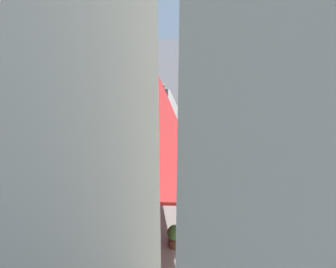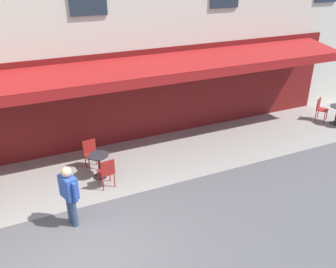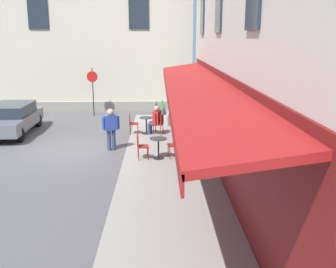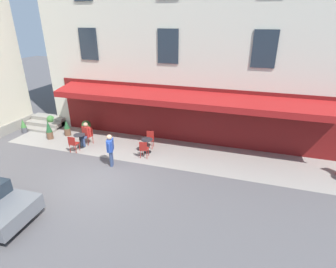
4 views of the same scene
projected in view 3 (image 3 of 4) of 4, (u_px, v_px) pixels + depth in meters
The scene contains 18 objects.
ground_plane at pixel (79, 150), 15.02m from camera, with size 70.00×70.00×0.00m, color #565456.
sidewalk_cafe_terrace at pixel (170, 179), 11.95m from camera, with size 20.50×3.20×0.01m, color gray.
back_alley_steps at pixel (187, 112), 21.48m from camera, with size 2.40×1.75×0.60m.
cafe_table_mid_terrace at pixel (158, 145), 13.88m from camera, with size 0.60×0.60×0.75m.
cafe_chair_red_corner_right at pixel (141, 144), 13.79m from camera, with size 0.44×0.44×0.91m.
cafe_chair_red_under_awning at pixel (176, 143), 13.97m from camera, with size 0.45×0.45×0.91m.
cafe_table_streetside at pixel (146, 123), 17.48m from camera, with size 0.60×0.60×0.75m.
cafe_chair_red_near_door at pixel (132, 122), 17.42m from camera, with size 0.42×0.42×0.91m.
cafe_chair_red_corner_left at pixel (160, 123), 17.30m from camera, with size 0.50×0.50×0.91m.
seated_patron_in_red at pixel (155, 119), 17.32m from camera, with size 0.64×0.61×1.30m.
walking_pedestrian_in_blue at pixel (111, 126), 14.82m from camera, with size 0.41×0.63×1.61m.
no_parking_sign at pixel (93, 83), 21.20m from camera, with size 0.10×0.59×2.60m.
potted_plant_by_steps at pixel (183, 120), 18.18m from camera, with size 0.54×0.54×0.88m.
potted_plant_entrance_right at pixel (162, 107), 21.95m from camera, with size 0.34×0.34×0.87m.
potted_plant_under_sign at pixel (186, 110), 21.05m from camera, with size 0.47×0.47×0.78m.
potted_plant_entrance_left at pixel (171, 116), 19.18m from camera, with size 0.37×0.37×0.95m.
potted_plant_mid_terrace at pixel (156, 112), 19.79m from camera, with size 0.36×0.36×1.11m.
parked_car_grey at pixel (11, 118), 17.43m from camera, with size 4.37×1.97×1.33m.
Camera 3 is at (-14.51, -3.06, 4.21)m, focal length 41.91 mm.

